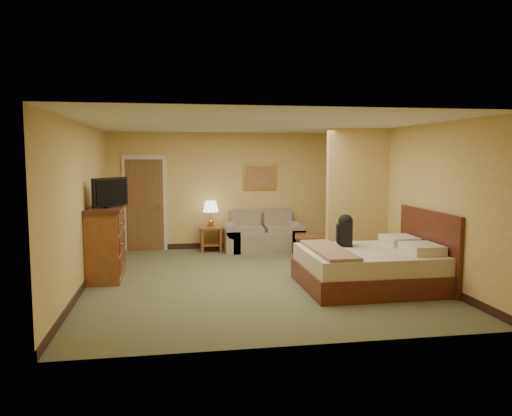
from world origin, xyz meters
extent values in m
plane|color=brown|center=(0.00, 0.00, 0.00)|extent=(6.00, 6.00, 0.00)
plane|color=white|center=(0.00, 0.00, 2.60)|extent=(6.00, 6.00, 0.00)
cube|color=tan|center=(0.00, 3.00, 1.30)|extent=(5.50, 0.02, 2.60)
cube|color=tan|center=(-2.75, 0.00, 1.30)|extent=(0.02, 6.00, 2.60)
cube|color=tan|center=(2.75, 0.00, 1.30)|extent=(0.02, 6.00, 2.60)
cube|color=tan|center=(2.15, 0.93, 1.30)|extent=(1.20, 0.15, 2.60)
cube|color=beige|center=(-1.95, 2.97, 1.05)|extent=(0.94, 0.06, 2.10)
cube|color=brown|center=(-1.95, 2.96, 1.00)|extent=(0.80, 0.04, 2.00)
cylinder|color=#A0793B|center=(-1.65, 2.90, 1.00)|extent=(0.04, 0.12, 0.04)
cube|color=black|center=(0.00, 2.99, 0.06)|extent=(5.50, 0.02, 0.12)
cube|color=gray|center=(0.62, 2.52, 0.21)|extent=(1.42, 0.76, 0.43)
cube|color=gray|center=(0.62, 2.86, 0.65)|extent=(1.42, 0.18, 0.45)
cube|color=gray|center=(-0.10, 2.52, 0.24)|extent=(0.31, 0.76, 0.48)
cube|color=gray|center=(1.33, 2.52, 0.24)|extent=(0.31, 0.76, 0.48)
cube|color=brown|center=(-0.53, 2.65, 0.52)|extent=(0.49, 0.49, 0.04)
cube|color=brown|center=(-0.53, 2.65, 0.15)|extent=(0.41, 0.41, 0.03)
cube|color=brown|center=(-0.73, 2.45, 0.25)|extent=(0.05, 0.05, 0.50)
cube|color=brown|center=(-0.34, 2.45, 0.25)|extent=(0.05, 0.05, 0.50)
cube|color=brown|center=(-0.73, 2.85, 0.25)|extent=(0.05, 0.05, 0.50)
cube|color=brown|center=(-0.34, 2.85, 0.25)|extent=(0.05, 0.05, 0.50)
cylinder|color=#A0793B|center=(-0.53, 2.65, 0.56)|extent=(0.17, 0.17, 0.04)
cylinder|color=#A0793B|center=(-0.53, 2.65, 0.78)|extent=(0.02, 0.02, 0.28)
cone|color=white|center=(-0.53, 2.65, 0.99)|extent=(0.34, 0.34, 0.24)
cube|color=brown|center=(1.49, 1.77, 0.42)|extent=(0.83, 0.83, 0.04)
cube|color=brown|center=(1.49, 1.77, 0.15)|extent=(0.71, 0.71, 0.03)
cube|color=brown|center=(1.20, 1.48, 0.20)|extent=(0.05, 0.05, 0.41)
cube|color=brown|center=(1.78, 2.06, 0.20)|extent=(0.05, 0.05, 0.41)
cube|color=#B78E3F|center=(0.62, 2.98, 1.60)|extent=(0.77, 0.03, 0.60)
cube|color=brown|center=(0.62, 2.96, 1.60)|extent=(0.64, 0.02, 0.47)
cube|color=brown|center=(-2.48, 0.45, 0.58)|extent=(0.53, 1.07, 1.17)
cube|color=#4A1B11|center=(-2.48, 0.45, 1.20)|extent=(0.60, 1.15, 0.06)
cube|color=black|center=(-2.38, 0.45, 1.24)|extent=(0.37, 0.41, 0.03)
cube|color=black|center=(-2.38, 0.45, 1.48)|extent=(0.51, 0.70, 0.49)
cube|color=#4A1B11|center=(1.75, -0.78, 0.17)|extent=(2.20, 1.76, 0.33)
cube|color=beige|center=(1.75, -0.78, 0.46)|extent=(2.14, 1.70, 0.26)
cube|color=#4A1B11|center=(2.71, -0.78, 0.61)|extent=(0.06, 1.87, 1.21)
cube|color=silver|center=(2.40, -1.17, 0.66)|extent=(0.50, 0.61, 0.15)
cube|color=silver|center=(2.40, -0.40, 0.66)|extent=(0.50, 0.61, 0.15)
cube|color=#866849|center=(1.03, -0.78, 0.62)|extent=(0.50, 1.65, 0.06)
cube|color=black|center=(1.46, -0.36, 0.80)|extent=(0.27, 0.34, 0.41)
sphere|color=black|center=(1.46, -0.36, 1.00)|extent=(0.24, 0.24, 0.24)
camera|label=1|loc=(-1.36, -8.15, 2.08)|focal=35.00mm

